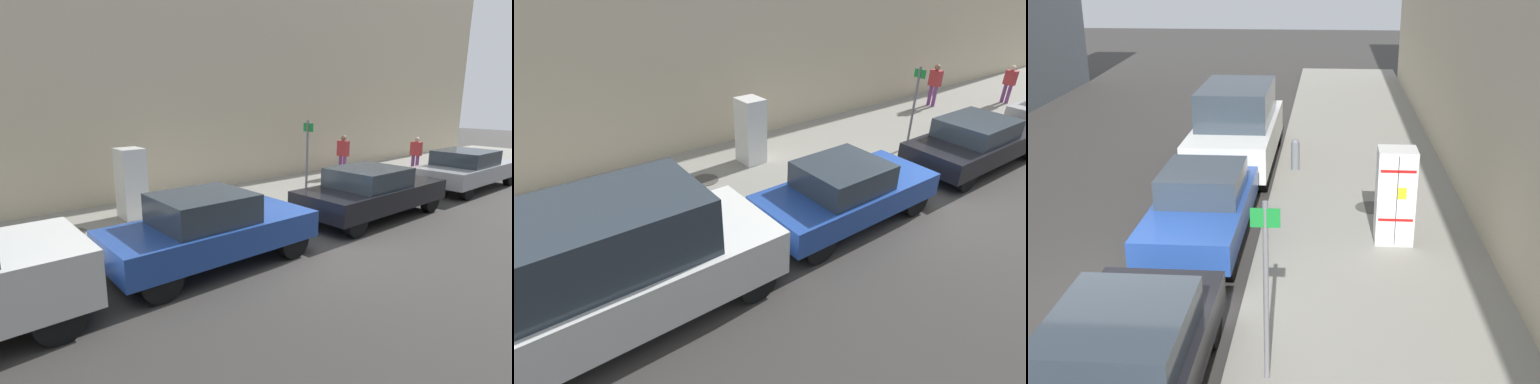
{
  "view_description": "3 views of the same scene",
  "coord_description": "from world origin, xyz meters",
  "views": [
    {
      "loc": [
        5.51,
        -6.24,
        3.19
      ],
      "look_at": [
        -2.2,
        0.03,
        0.86
      ],
      "focal_mm": 28.0,
      "sensor_mm": 36.0,
      "label": 1
    },
    {
      "loc": [
        4.46,
        -8.06,
        4.94
      ],
      "look_at": [
        -1.85,
        -3.53,
        0.63
      ],
      "focal_mm": 28.0,
      "sensor_mm": 36.0,
      "label": 2
    },
    {
      "loc": [
        -3.13,
        9.07,
        5.32
      ],
      "look_at": [
        -2.25,
        -3.13,
        0.77
      ],
      "focal_mm": 45.0,
      "sensor_mm": 36.0,
      "label": 3
    }
  ],
  "objects": [
    {
      "name": "sidewalk_slab",
      "position": [
        -3.97,
        0.0,
        0.06
      ],
      "size": [
        4.3,
        44.0,
        0.13
      ],
      "primitive_type": "cube",
      "color": "gray",
      "rests_on": "ground"
    },
    {
      "name": "fire_hydrant",
      "position": [
        -2.3,
        -6.53,
        0.55
      ],
      "size": [
        0.22,
        0.22,
        0.82
      ],
      "color": "slate",
      "rests_on": "sidewalk_slab"
    },
    {
      "name": "parked_sedan_dark",
      "position": [
        -0.73,
        2.89,
        0.73
      ],
      "size": [
        1.82,
        4.63,
        1.39
      ],
      "color": "black",
      "rests_on": "ground"
    },
    {
      "name": "street_sign_post",
      "position": [
        -2.4,
        2.1,
        1.51
      ],
      "size": [
        0.36,
        0.07,
        2.47
      ],
      "color": "slate",
      "rests_on": "sidewalk_slab"
    },
    {
      "name": "ground_plane",
      "position": [
        0.0,
        0.0,
        0.0
      ],
      "size": [
        80.0,
        80.0,
        0.0
      ],
      "primitive_type": "plane",
      "color": "#383533"
    },
    {
      "name": "discarded_refrigerator",
      "position": [
        -4.41,
        -2.35,
        1.04
      ],
      "size": [
        0.72,
        0.63,
        1.83
      ],
      "color": "white",
      "rests_on": "sidewalk_slab"
    },
    {
      "name": "parked_van_white",
      "position": [
        -0.73,
        -7.23,
        1.07
      ],
      "size": [
        2.01,
        5.16,
        2.15
      ],
      "color": "silver",
      "rests_on": "ground"
    },
    {
      "name": "parked_hatchback_blue",
      "position": [
        -0.73,
        -2.3,
        0.75
      ],
      "size": [
        1.73,
        4.15,
        1.46
      ],
      "color": "#23479E",
      "rests_on": "ground"
    },
    {
      "name": "manhole_cover",
      "position": [
        -4.1,
        -4.01,
        0.14
      ],
      "size": [
        0.7,
        0.7,
        0.02
      ],
      "primitive_type": "cylinder",
      "color": "#47443F",
      "rests_on": "sidewalk_slab"
    }
  ]
}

